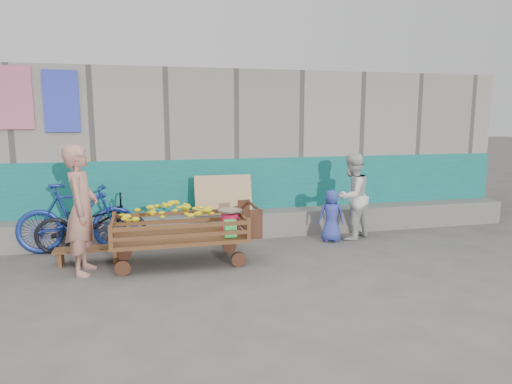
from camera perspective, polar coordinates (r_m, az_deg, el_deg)
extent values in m
plane|color=#504E4A|center=(6.03, -3.15, -11.46)|extent=(80.00, 80.00, 0.00)
cube|color=gray|center=(9.72, -7.80, 5.43)|extent=(12.00, 3.00, 3.00)
cube|color=#166663|center=(8.32, -6.54, -0.72)|extent=(12.00, 0.03, 1.40)
cube|color=#605C59|center=(8.19, -6.27, -4.28)|extent=(12.00, 0.50, 0.45)
cube|color=tan|center=(7.99, -4.08, -0.37)|extent=(1.00, 0.19, 0.68)
cube|color=#D26486|center=(8.34, -28.00, 10.38)|extent=(0.55, 0.03, 1.00)
cube|color=blue|center=(8.20, -23.16, 10.39)|extent=(0.55, 0.03, 1.00)
cube|color=#573220|center=(6.83, -9.52, -5.54)|extent=(1.94, 0.97, 0.05)
cylinder|color=#3B1F14|center=(6.56, -16.33, -9.10)|extent=(0.22, 0.06, 0.22)
cube|color=#573220|center=(6.34, -17.73, -5.34)|extent=(0.05, 0.05, 0.30)
cylinder|color=#3B1F14|center=(7.24, -16.12, -7.36)|extent=(0.22, 0.06, 0.22)
cube|color=#573220|center=(7.22, -17.28, -3.57)|extent=(0.05, 0.05, 0.30)
cylinder|color=#3B1F14|center=(6.68, -2.21, -8.40)|extent=(0.22, 0.06, 0.22)
cube|color=#573220|center=(6.48, -0.94, -4.58)|extent=(0.05, 0.05, 0.30)
cylinder|color=#3B1F14|center=(7.34, -3.35, -6.76)|extent=(0.22, 0.06, 0.22)
cube|color=#573220|center=(7.34, -2.53, -2.95)|extent=(0.05, 0.05, 0.30)
cube|color=#573220|center=(6.36, -9.23, -5.39)|extent=(1.87, 0.04, 0.05)
cube|color=#573220|center=(6.32, -9.26, -4.25)|extent=(1.87, 0.04, 0.05)
cube|color=#573220|center=(7.23, -9.83, -3.62)|extent=(1.87, 0.04, 0.05)
cube|color=#573220|center=(7.20, -9.86, -2.61)|extent=(1.87, 0.04, 0.05)
cube|color=#573220|center=(6.79, -17.47, -4.75)|extent=(0.04, 0.90, 0.05)
cube|color=#573220|center=(6.76, -17.53, -3.69)|extent=(0.04, 0.90, 0.05)
cube|color=#573220|center=(6.92, -1.78, -4.06)|extent=(0.04, 0.90, 0.05)
cube|color=#573220|center=(6.89, -1.79, -3.02)|extent=(0.04, 0.90, 0.05)
cylinder|color=#3B1F14|center=(6.91, -0.22, -1.80)|extent=(0.04, 0.86, 0.04)
cube|color=#3B1F14|center=(7.31, -1.54, -2.66)|extent=(0.19, 0.04, 0.43)
cube|color=#3B1F14|center=(6.55, -0.03, -4.05)|extent=(0.19, 0.04, 0.43)
ellipsoid|color=yellow|center=(6.76, -10.49, -3.42)|extent=(1.40, 0.75, 0.47)
cylinder|color=#F11B53|center=(6.88, -3.28, -3.88)|extent=(0.26, 0.26, 0.28)
cylinder|color=silver|center=(6.85, -3.29, -2.65)|extent=(0.03, 0.03, 0.06)
cylinder|color=silver|center=(6.84, -3.29, -2.30)|extent=(0.37, 0.37, 0.02)
cube|color=#38E65A|center=(6.58, -3.25, -4.57)|extent=(0.17, 0.13, 0.24)
cube|color=#573220|center=(7.22, -20.25, -6.70)|extent=(0.96, 0.29, 0.04)
cube|color=#573220|center=(7.30, -23.20, -7.70)|extent=(0.06, 0.27, 0.19)
cube|color=#573220|center=(7.21, -17.15, -7.56)|extent=(0.06, 0.27, 0.19)
imported|color=tan|center=(6.66, -20.96, -2.11)|extent=(0.49, 0.69, 1.78)
imported|color=silver|center=(8.21, 11.89, -0.54)|extent=(0.93, 0.88, 1.53)
imported|color=#323FA0|center=(8.02, 9.39, -2.93)|extent=(0.50, 0.38, 0.91)
imported|color=black|center=(7.82, -19.82, -3.71)|extent=(1.76, 0.71, 0.90)
imported|color=navy|center=(7.83, -21.41, -3.01)|extent=(1.85, 0.52, 1.11)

